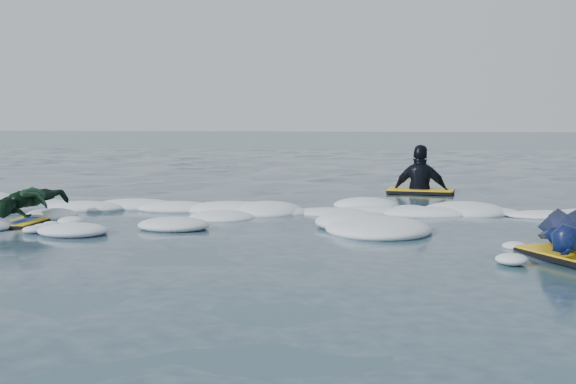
% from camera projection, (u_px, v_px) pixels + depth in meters
% --- Properties ---
extents(ground, '(120.00, 120.00, 0.00)m').
position_uv_depth(ground, '(286.00, 231.00, 8.40)').
color(ground, '#1B3B42').
rests_on(ground, ground).
extents(foam_band, '(12.00, 3.10, 0.30)m').
position_uv_depth(foam_band, '(296.00, 219.00, 9.41)').
color(foam_band, white).
rests_on(foam_band, ground).
extents(prone_woman_unit, '(1.01, 1.66, 0.40)m').
position_uv_depth(prone_woman_unit, '(568.00, 235.00, 6.86)').
color(prone_woman_unit, black).
rests_on(prone_woman_unit, ground).
extents(prone_child_unit, '(0.75, 1.22, 0.44)m').
position_uv_depth(prone_child_unit, '(31.00, 205.00, 9.01)').
color(prone_child_unit, black).
rests_on(prone_child_unit, ground).
extents(waiting_rider_unit, '(1.20, 0.75, 1.70)m').
position_uv_depth(waiting_rider_unit, '(421.00, 194.00, 12.49)').
color(waiting_rider_unit, black).
rests_on(waiting_rider_unit, ground).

